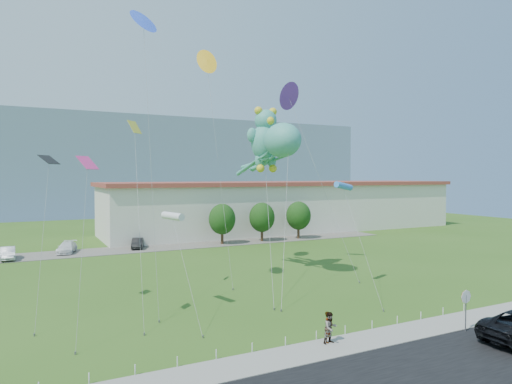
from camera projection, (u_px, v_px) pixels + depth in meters
ground at (289, 335)px, 26.13m from camera, size 160.00×160.00×0.00m
sidewalk at (316, 351)px, 23.67m from camera, size 80.00×2.50×0.10m
parking_strip at (146, 248)px, 57.34m from camera, size 70.00×6.00×0.06m
hill_ridge at (77, 165)px, 132.72m from camera, size 160.00×50.00×25.00m
warehouse at (287, 206)px, 76.95m from camera, size 61.00×15.00×8.20m
stop_sign at (466, 301)px, 26.60m from camera, size 0.80×0.07×2.50m
rope_fence at (301, 338)px, 24.96m from camera, size 26.05×0.05×0.50m
tree_near at (222, 219)px, 60.84m from camera, size 3.60×3.60×5.47m
tree_mid at (262, 217)px, 63.55m from camera, size 3.60×3.60×5.47m
tree_far at (298, 216)px, 66.25m from camera, size 3.60×3.60×5.47m
pedestrian_left at (329, 327)px, 24.76m from camera, size 0.73×0.65×1.67m
pedestrian_right at (330, 328)px, 24.60m from camera, size 0.85×0.67×1.69m
parked_car_silver at (8, 253)px, 49.59m from camera, size 1.52×4.14×1.36m
parked_car_white at (67, 247)px, 53.94m from camera, size 2.91×4.69×1.27m
parked_car_black at (137, 243)px, 57.33m from camera, size 2.33×4.05×1.26m
octopus_kite at (277, 148)px, 40.00m from camera, size 6.02×13.72×13.71m
teddy_bear_kite at (266, 138)px, 41.73m from camera, size 6.65×11.35×15.45m
small_kite_cyan at (344, 187)px, 36.90m from camera, size 1.91×7.69×8.77m
small_kite_black at (48, 176)px, 29.98m from camera, size 1.80×5.55×10.67m
small_kite_purple at (291, 100)px, 44.15m from camera, size 3.26×8.61×17.60m
small_kite_pink at (86, 180)px, 26.37m from camera, size 1.82×4.34×10.36m
small_kite_blue at (144, 28)px, 33.12m from camera, size 1.80×6.65×21.16m
small_kite_yellow at (136, 148)px, 32.97m from camera, size 2.07×9.30×13.23m
small_kite_orange at (207, 66)px, 42.77m from camera, size 1.80×8.37×20.66m
small_kite_white at (173, 217)px, 30.48m from camera, size 0.50×6.83×6.89m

